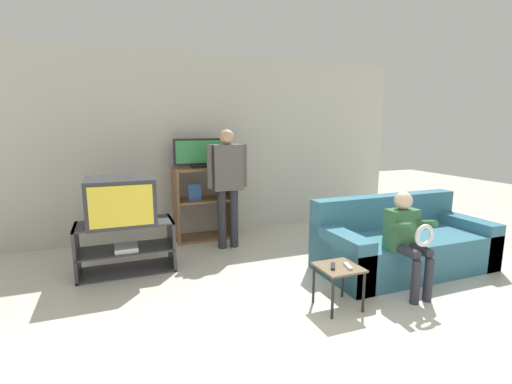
{
  "coord_description": "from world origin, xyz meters",
  "views": [
    {
      "loc": [
        -1.21,
        -1.56,
        1.6
      ],
      "look_at": [
        0.19,
        2.06,
        0.9
      ],
      "focal_mm": 26.0,
      "sensor_mm": 36.0,
      "label": 1
    }
  ],
  "objects_px": {
    "television_flat": "(201,154)",
    "snack_table": "(339,273)",
    "couch": "(402,245)",
    "tv_stand": "(126,247)",
    "remote_control_white": "(348,266)",
    "media_shelf": "(204,203)",
    "person_seated_child": "(407,235)",
    "television_main": "(121,200)",
    "person_standing_adult": "(227,178)",
    "remote_control_black": "(333,266)"
  },
  "relations": [
    {
      "from": "remote_control_black",
      "to": "couch",
      "type": "height_order",
      "value": "couch"
    },
    {
      "from": "tv_stand",
      "to": "remote_control_white",
      "type": "xyz_separation_m",
      "value": [
        1.78,
        -1.61,
        0.12
      ]
    },
    {
      "from": "media_shelf",
      "to": "remote_control_white",
      "type": "xyz_separation_m",
      "value": [
        0.68,
        -2.49,
        -0.13
      ]
    },
    {
      "from": "remote_control_black",
      "to": "tv_stand",
      "type": "bearing_deg",
      "value": 169.22
    },
    {
      "from": "television_flat",
      "to": "snack_table",
      "type": "height_order",
      "value": "television_flat"
    },
    {
      "from": "remote_control_white",
      "to": "couch",
      "type": "relative_size",
      "value": 0.07
    },
    {
      "from": "television_flat",
      "to": "media_shelf",
      "type": "bearing_deg",
      "value": 3.4
    },
    {
      "from": "media_shelf",
      "to": "person_standing_adult",
      "type": "bearing_deg",
      "value": -69.06
    },
    {
      "from": "couch",
      "to": "person_standing_adult",
      "type": "height_order",
      "value": "person_standing_adult"
    },
    {
      "from": "media_shelf",
      "to": "snack_table",
      "type": "relative_size",
      "value": 2.67
    },
    {
      "from": "media_shelf",
      "to": "television_flat",
      "type": "bearing_deg",
      "value": -176.6
    },
    {
      "from": "tv_stand",
      "to": "snack_table",
      "type": "relative_size",
      "value": 2.67
    },
    {
      "from": "couch",
      "to": "snack_table",
      "type": "bearing_deg",
      "value": -155.67
    },
    {
      "from": "media_shelf",
      "to": "television_flat",
      "type": "relative_size",
      "value": 1.36
    },
    {
      "from": "television_flat",
      "to": "snack_table",
      "type": "distance_m",
      "value": 2.68
    },
    {
      "from": "television_main",
      "to": "person_standing_adult",
      "type": "height_order",
      "value": "person_standing_adult"
    },
    {
      "from": "television_flat",
      "to": "couch",
      "type": "bearing_deg",
      "value": -45.9
    },
    {
      "from": "media_shelf",
      "to": "television_flat",
      "type": "height_order",
      "value": "television_flat"
    },
    {
      "from": "television_main",
      "to": "remote_control_black",
      "type": "bearing_deg",
      "value": -42.8
    },
    {
      "from": "couch",
      "to": "person_seated_child",
      "type": "height_order",
      "value": "person_seated_child"
    },
    {
      "from": "television_flat",
      "to": "remote_control_white",
      "type": "distance_m",
      "value": 2.71
    },
    {
      "from": "snack_table",
      "to": "media_shelf",
      "type": "bearing_deg",
      "value": 104.17
    },
    {
      "from": "person_standing_adult",
      "to": "television_main",
      "type": "bearing_deg",
      "value": -163.67
    },
    {
      "from": "tv_stand",
      "to": "snack_table",
      "type": "bearing_deg",
      "value": -42.38
    },
    {
      "from": "tv_stand",
      "to": "snack_table",
      "type": "xyz_separation_m",
      "value": [
        1.71,
        -1.56,
        0.05
      ]
    },
    {
      "from": "snack_table",
      "to": "remote_control_black",
      "type": "height_order",
      "value": "remote_control_black"
    },
    {
      "from": "media_shelf",
      "to": "remote_control_black",
      "type": "height_order",
      "value": "media_shelf"
    },
    {
      "from": "television_main",
      "to": "person_standing_adult",
      "type": "distance_m",
      "value": 1.38
    },
    {
      "from": "snack_table",
      "to": "person_seated_child",
      "type": "relative_size",
      "value": 0.39
    },
    {
      "from": "television_main",
      "to": "couch",
      "type": "height_order",
      "value": "television_main"
    },
    {
      "from": "remote_control_black",
      "to": "couch",
      "type": "xyz_separation_m",
      "value": [
        1.26,
        0.54,
        -0.12
      ]
    },
    {
      "from": "remote_control_black",
      "to": "person_seated_child",
      "type": "distance_m",
      "value": 0.85
    },
    {
      "from": "remote_control_white",
      "to": "person_seated_child",
      "type": "relative_size",
      "value": 0.15
    },
    {
      "from": "television_flat",
      "to": "snack_table",
      "type": "relative_size",
      "value": 1.96
    },
    {
      "from": "person_standing_adult",
      "to": "remote_control_black",
      "type": "bearing_deg",
      "value": -79.45
    },
    {
      "from": "tv_stand",
      "to": "remote_control_black",
      "type": "bearing_deg",
      "value": -43.44
    },
    {
      "from": "tv_stand",
      "to": "remote_control_white",
      "type": "bearing_deg",
      "value": -42.15
    },
    {
      "from": "television_main",
      "to": "media_shelf",
      "type": "distance_m",
      "value": 1.46
    },
    {
      "from": "tv_stand",
      "to": "media_shelf",
      "type": "bearing_deg",
      "value": 38.96
    },
    {
      "from": "couch",
      "to": "television_flat",
      "type": "bearing_deg",
      "value": 134.1
    },
    {
      "from": "media_shelf",
      "to": "remote_control_white",
      "type": "distance_m",
      "value": 2.59
    },
    {
      "from": "couch",
      "to": "tv_stand",
      "type": "bearing_deg",
      "value": 160.7
    },
    {
      "from": "remote_control_white",
      "to": "person_standing_adult",
      "type": "height_order",
      "value": "person_standing_adult"
    },
    {
      "from": "snack_table",
      "to": "remote_control_white",
      "type": "distance_m",
      "value": 0.1
    },
    {
      "from": "remote_control_black",
      "to": "television_main",
      "type": "bearing_deg",
      "value": 169.86
    },
    {
      "from": "television_main",
      "to": "television_flat",
      "type": "distance_m",
      "value": 1.47
    },
    {
      "from": "media_shelf",
      "to": "person_seated_child",
      "type": "relative_size",
      "value": 1.04
    },
    {
      "from": "television_main",
      "to": "remote_control_black",
      "type": "distance_m",
      "value": 2.32
    },
    {
      "from": "remote_control_white",
      "to": "person_seated_child",
      "type": "distance_m",
      "value": 0.73
    },
    {
      "from": "remote_control_black",
      "to": "person_standing_adult",
      "type": "relative_size",
      "value": 0.09
    }
  ]
}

